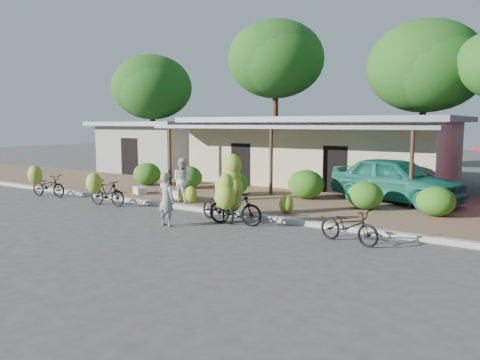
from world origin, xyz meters
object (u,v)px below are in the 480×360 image
object	(u,v)px
tree_back_left	(151,86)
vendor	(166,199)
bike_right	(232,203)
teal_van	(396,180)
bike_center	(226,194)
sack_far	(140,190)
bystander	(183,180)
tree_far_center	(274,58)
tree_center_right	(422,65)
bike_far_left	(46,183)
bike_left	(104,190)
bike_far_right	(349,226)
sack_near	(184,195)

from	to	relation	value
tree_back_left	vendor	world-z (taller)	tree_back_left
bike_right	vendor	world-z (taller)	bike_right
tree_back_left	vendor	xyz separation A→B (m)	(13.90, -13.52, -4.80)
bike_right	teal_van	size ratio (longest dim) A/B	0.36
bike_center	vendor	world-z (taller)	bike_center
sack_far	bike_center	bearing A→B (deg)	-17.96
vendor	bystander	xyz separation A→B (m)	(-1.98, 3.00, 0.14)
tree_far_center	tree_center_right	distance (m)	9.07
vendor	teal_van	size ratio (longest dim) A/B	0.32
tree_back_left	bike_far_left	xyz separation A→B (m)	(5.95, -12.24, -5.03)
bike_left	vendor	world-z (taller)	vendor
bike_far_right	teal_van	size ratio (longest dim) A/B	0.36
tree_far_center	bike_center	bearing A→B (deg)	-65.22
tree_center_right	bike_far_left	bearing A→B (deg)	-125.06
bike_left	bike_center	xyz separation A→B (m)	(5.14, 0.54, 0.22)
tree_far_center	sack_near	size ratio (longest dim) A/B	11.26
bike_far_left	bike_center	size ratio (longest dim) A/B	0.88
bike_left	bike_center	size ratio (longest dim) A/B	0.79
bike_right	sack_far	bearing A→B (deg)	59.72
vendor	sack_near	bearing A→B (deg)	-53.88
tree_center_right	sack_far	distance (m)	16.71
bike_left	sack_near	world-z (taller)	bike_left
bike_far_right	sack_far	xyz separation A→B (m)	(-10.09, 2.46, -0.19)
bike_right	bike_far_right	bearing A→B (deg)	-98.75
tree_back_left	bike_left	world-z (taller)	tree_back_left
tree_far_center	bike_far_right	bearing A→B (deg)	-54.11
bike_right	bystander	bearing A→B (deg)	52.85
tree_back_left	bike_far_right	xyz separation A→B (m)	(19.13, -12.39, -5.16)
tree_center_right	bike_center	xyz separation A→B (m)	(-2.17, -15.31, -5.40)
bike_left	bike_far_left	bearing A→B (deg)	81.23
bike_right	sack_far	size ratio (longest dim) A/B	2.39
tree_back_left	bike_far_left	bearing A→B (deg)	-64.07
bike_far_right	sack_near	xyz separation A→B (m)	(-7.65, 2.44, -0.18)
bike_far_left	bike_left	size ratio (longest dim) A/B	1.11
tree_far_center	bike_left	bearing A→B (deg)	-83.69
sack_far	sack_near	bearing A→B (deg)	-0.36
sack_far	vendor	size ratio (longest dim) A/B	0.46
bike_far_left	bystander	bearing A→B (deg)	-82.67
tree_center_right	bystander	bearing A→B (deg)	-109.91
sack_near	sack_far	xyz separation A→B (m)	(-2.44, 0.02, -0.01)
bike_left	bike_center	bearing A→B (deg)	-91.22
bike_center	sack_far	bearing A→B (deg)	91.52
bystander	tree_far_center	bearing A→B (deg)	-71.00
bike_center	teal_van	size ratio (longest dim) A/B	0.42
sack_near	vendor	size ratio (longest dim) A/B	0.53
tree_center_right	bike_left	size ratio (longest dim) A/B	5.19
bike_right	vendor	xyz separation A→B (m)	(-1.63, -1.10, 0.12)
tree_back_left	bike_left	bearing A→B (deg)	-51.85
tree_back_left	bike_far_right	size ratio (longest dim) A/B	4.31
bike_far_right	sack_far	distance (m)	10.39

